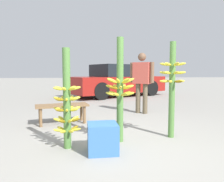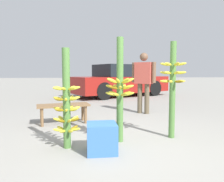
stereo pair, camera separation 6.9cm
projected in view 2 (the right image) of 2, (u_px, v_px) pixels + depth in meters
ground_plane at (126, 147)px, 3.20m from camera, size 80.00×80.00×0.00m
banana_stalk_left at (67, 102)px, 3.10m from camera, size 0.40×0.40×1.43m
banana_stalk_center at (120, 89)px, 3.38m from camera, size 0.46×0.46×1.62m
banana_stalk_right at (173, 86)px, 3.58m from camera, size 0.43×0.43×1.59m
vendor_person at (144, 78)px, 5.72m from camera, size 0.59×0.51×1.59m
market_bench at (63, 107)px, 4.63m from camera, size 1.15×0.64×0.41m
parked_car at (121, 81)px, 9.98m from camera, size 4.75×3.53×1.43m
produce_crate at (102, 138)px, 2.96m from camera, size 0.40×0.40×0.40m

